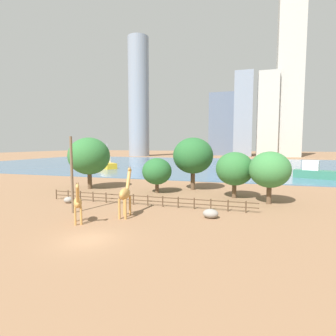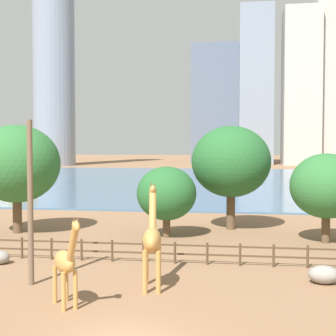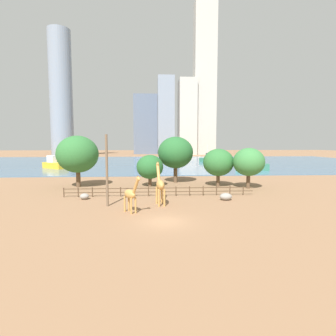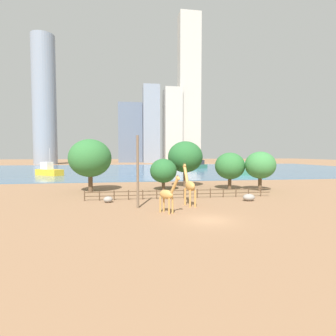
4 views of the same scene
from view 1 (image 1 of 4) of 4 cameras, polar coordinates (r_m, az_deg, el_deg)
The scene contains 21 objects.
ground_plane at distance 98.10m, azimuth 9.98°, elevation 0.77°, with size 400.00×400.00×0.00m, color #8C6647.
harbor_water at distance 95.12m, azimuth 9.76°, elevation 0.69°, with size 180.00×86.00×0.20m, color #476B8C.
giraffe_tall at distance 27.21m, azimuth -9.29°, elevation -5.48°, with size 1.22×3.48×5.09m.
giraffe_companion at distance 25.98m, azimuth -19.05°, elevation -7.20°, with size 2.13×2.62×4.13m.
utility_pole at distance 29.86m, azimuth -20.20°, elevation -1.45°, with size 0.28×0.28×8.25m, color brown.
boulder_near_fence at distance 35.68m, azimuth -20.86°, elevation -6.51°, with size 1.15×1.04×0.78m, color gray.
boulder_by_pole at distance 27.07m, azimuth 9.25°, elevation -9.76°, with size 1.55×1.23×0.92m, color gray.
enclosure_fence at distance 32.18m, azimuth -5.42°, elevation -6.77°, with size 26.12×0.14×1.30m.
tree_left_large at distance 39.92m, azimuth -2.43°, elevation -0.74°, with size 4.50×4.50×5.33m.
tree_center_broad at distance 42.64m, azimuth 5.47°, elevation 2.67°, with size 6.49×6.49×8.50m.
tree_right_tall at distance 45.25m, azimuth -16.80°, elevation 2.48°, with size 6.80×6.80×8.53m.
tree_left_small at distance 37.08m, azimuth 14.31°, elevation -0.18°, with size 5.11×5.11×6.37m.
tree_right_small at distance 34.73m, azimuth 21.27°, elevation -0.36°, with size 4.99×4.99×6.54m.
boat_ferry at distance 63.95m, azimuth 29.36°, elevation -0.81°, with size 9.07×5.92×3.76m.
boat_sailboat at distance 81.25m, azimuth -13.21°, elevation 0.83°, with size 8.38×7.56×7.51m.
boat_tug at distance 97.70m, azimuth 22.61°, elevation 1.22°, with size 7.70×6.96×6.90m.
skyline_tower_needle at distance 184.48m, azimuth 11.66°, elevation 9.24°, with size 16.61×11.74×41.64m, color slate.
skyline_block_central at distance 170.05m, azimuth 20.79°, elevation 10.66°, with size 11.41×14.83×49.29m, color #B7B2A8.
skyline_tower_glass at distance 176.37m, azimuth 25.02°, elevation 18.58°, with size 14.24×10.31×99.40m, color #B7B2A8.
skyline_block_left at distance 174.97m, azimuth 16.06°, elevation 11.06°, with size 10.98×13.70×51.91m, color gray.
skyline_block_right at distance 170.41m, azimuth -6.41°, elevation 14.96°, with size 12.96×12.96×72.96m, color gray.
Camera 1 is at (11.68, -17.12, 7.40)m, focal length 28.00 mm.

